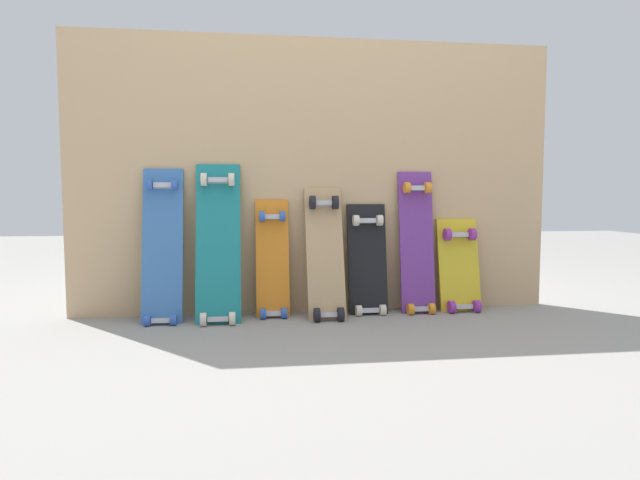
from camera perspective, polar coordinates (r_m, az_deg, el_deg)
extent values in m
plane|color=gray|center=(2.83, -0.20, -7.73)|extent=(12.00, 12.00, 0.00)
cube|color=tan|center=(2.84, -0.39, 6.68)|extent=(2.51, 0.04, 1.42)
cube|color=#386BAD|center=(2.73, -16.27, -1.27)|extent=(0.19, 0.20, 0.82)
cube|color=#B7B7BF|center=(2.69, -16.42, -8.15)|extent=(0.09, 0.04, 0.03)
cube|color=#B7B7BF|center=(2.77, -16.27, 5.53)|extent=(0.09, 0.04, 0.03)
cylinder|color=#3359B2|center=(2.68, -17.76, -8.13)|extent=(0.03, 0.05, 0.05)
cylinder|color=#3359B2|center=(2.66, -15.19, -8.16)|extent=(0.03, 0.05, 0.05)
cylinder|color=#3359B2|center=(2.76, -17.56, 5.59)|extent=(0.03, 0.05, 0.05)
cylinder|color=#3359B2|center=(2.74, -15.08, 5.65)|extent=(0.03, 0.05, 0.05)
cube|color=#197A7F|center=(2.68, -10.68, -0.95)|extent=(0.22, 0.25, 0.83)
cube|color=#B7B7BF|center=(2.62, -10.70, -8.22)|extent=(0.10, 0.04, 0.03)
cube|color=#B7B7BF|center=(2.74, -10.72, 6.18)|extent=(0.10, 0.04, 0.03)
cylinder|color=beige|center=(2.61, -12.20, -8.20)|extent=(0.03, 0.06, 0.06)
cylinder|color=beige|center=(2.60, -9.23, -8.19)|extent=(0.03, 0.06, 0.06)
cylinder|color=beige|center=(2.73, -12.15, 6.26)|extent=(0.03, 0.06, 0.06)
cylinder|color=beige|center=(2.72, -9.32, 6.31)|extent=(0.03, 0.06, 0.06)
cube|color=orange|center=(2.75, -5.03, -2.64)|extent=(0.17, 0.13, 0.66)
cube|color=#B7B7BF|center=(2.73, -4.93, -7.72)|extent=(0.08, 0.04, 0.03)
cube|color=#B7B7BF|center=(2.75, -5.08, 2.45)|extent=(0.08, 0.04, 0.03)
cylinder|color=#3359B2|center=(2.71, -6.02, -7.76)|extent=(0.03, 0.05, 0.05)
cylinder|color=#3359B2|center=(2.72, -3.81, -7.72)|extent=(0.03, 0.05, 0.05)
cylinder|color=#3359B2|center=(2.73, -6.16, 2.48)|extent=(0.03, 0.05, 0.05)
cylinder|color=#3359B2|center=(2.74, -3.98, 2.50)|extent=(0.03, 0.05, 0.05)
cube|color=tan|center=(2.72, 0.55, -2.00)|extent=(0.19, 0.24, 0.72)
cube|color=#B7B7BF|center=(2.66, 0.89, -7.91)|extent=(0.08, 0.04, 0.03)
cube|color=#B7B7BF|center=(2.76, 0.37, 3.88)|extent=(0.08, 0.04, 0.03)
cylinder|color=black|center=(2.63, -0.32, -7.92)|extent=(0.03, 0.07, 0.07)
cylinder|color=black|center=(2.65, 2.21, -7.84)|extent=(0.03, 0.07, 0.07)
cylinder|color=black|center=(2.74, -0.80, 3.98)|extent=(0.03, 0.07, 0.07)
cylinder|color=black|center=(2.76, 1.63, 3.98)|extent=(0.03, 0.07, 0.07)
cube|color=black|center=(2.82, 5.02, -2.69)|extent=(0.20, 0.13, 0.63)
cube|color=#B7B7BF|center=(2.80, 5.29, -7.39)|extent=(0.09, 0.04, 0.03)
cube|color=#B7B7BF|center=(2.82, 4.99, 2.03)|extent=(0.09, 0.04, 0.03)
cylinder|color=beige|center=(2.77, 4.10, -7.45)|extent=(0.03, 0.06, 0.06)
cylinder|color=beige|center=(2.80, 6.63, -7.35)|extent=(0.03, 0.06, 0.06)
cylinder|color=beige|center=(2.79, 3.81, 2.07)|extent=(0.03, 0.06, 0.06)
cylinder|color=beige|center=(2.82, 6.31, 2.08)|extent=(0.03, 0.06, 0.06)
cube|color=#6B338C|center=(2.88, 10.15, -0.88)|extent=(0.18, 0.13, 0.80)
cube|color=#B7B7BF|center=(2.86, 10.50, -7.15)|extent=(0.08, 0.04, 0.03)
cube|color=#B7B7BF|center=(2.89, 10.12, 5.39)|extent=(0.08, 0.04, 0.03)
cylinder|color=orange|center=(2.83, 9.52, -7.23)|extent=(0.03, 0.06, 0.06)
cylinder|color=orange|center=(2.86, 11.69, -7.11)|extent=(0.03, 0.06, 0.06)
cylinder|color=orange|center=(2.85, 9.15, 5.46)|extent=(0.03, 0.06, 0.06)
cylinder|color=orange|center=(2.89, 11.29, 5.42)|extent=(0.03, 0.06, 0.06)
cube|color=gold|center=(2.98, 14.43, -3.17)|extent=(0.22, 0.13, 0.55)
cube|color=#B7B7BF|center=(2.95, 14.83, -6.82)|extent=(0.10, 0.04, 0.03)
cube|color=#B7B7BF|center=(2.97, 14.40, 0.52)|extent=(0.10, 0.04, 0.03)
cylinder|color=purple|center=(2.91, 13.70, -6.89)|extent=(0.03, 0.06, 0.06)
cylinder|color=purple|center=(2.96, 16.20, -6.74)|extent=(0.03, 0.06, 0.06)
cylinder|color=purple|center=(2.93, 13.28, 0.56)|extent=(0.03, 0.06, 0.06)
cylinder|color=purple|center=(2.98, 15.76, 0.58)|extent=(0.03, 0.06, 0.06)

